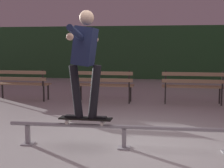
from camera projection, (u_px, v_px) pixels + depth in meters
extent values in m
plane|color=#ADAAA8|center=(125.00, 144.00, 4.68)|extent=(90.00, 90.00, 0.00)
cube|color=#2D5B33|center=(145.00, 52.00, 14.95)|extent=(24.00, 1.20, 2.49)
cylinder|color=#9E9EA3|center=(124.00, 127.00, 4.46)|extent=(3.47, 0.06, 0.06)
cube|color=#9E9EA3|center=(28.00, 135.00, 4.68)|extent=(0.06, 0.06, 0.29)
cube|color=#9E9EA3|center=(28.00, 144.00, 4.70)|extent=(0.18, 0.18, 0.01)
cube|color=#9E9EA3|center=(124.00, 139.00, 4.48)|extent=(0.06, 0.06, 0.29)
cube|color=#9E9EA3|center=(124.00, 148.00, 4.50)|extent=(0.18, 0.18, 0.01)
cube|color=black|center=(86.00, 118.00, 4.53)|extent=(0.79, 0.24, 0.02)
cube|color=black|center=(86.00, 118.00, 4.53)|extent=(0.77, 0.23, 0.00)
cube|color=#9E9EA3|center=(103.00, 120.00, 4.48)|extent=(0.06, 0.17, 0.02)
cube|color=#9E9EA3|center=(68.00, 119.00, 4.58)|extent=(0.06, 0.17, 0.02)
cylinder|color=beige|center=(102.00, 124.00, 4.41)|extent=(0.05, 0.03, 0.05)
cylinder|color=beige|center=(104.00, 121.00, 4.56)|extent=(0.05, 0.03, 0.05)
cylinder|color=beige|center=(67.00, 122.00, 4.50)|extent=(0.05, 0.03, 0.05)
cylinder|color=beige|center=(70.00, 120.00, 4.66)|extent=(0.05, 0.03, 0.05)
cube|color=black|center=(97.00, 117.00, 4.49)|extent=(0.27, 0.11, 0.03)
cube|color=black|center=(74.00, 116.00, 4.56)|extent=(0.27, 0.11, 0.03)
cylinder|color=black|center=(95.00, 92.00, 4.45)|extent=(0.21, 0.14, 0.79)
cylinder|color=black|center=(76.00, 91.00, 4.51)|extent=(0.21, 0.14, 0.79)
cube|color=#1E284C|center=(85.00, 46.00, 4.40)|extent=(0.35, 0.38, 0.57)
cylinder|color=#1E284C|center=(77.00, 34.00, 4.01)|extent=(0.12, 0.61, 0.21)
cylinder|color=#1E284C|center=(91.00, 36.00, 4.76)|extent=(0.12, 0.61, 0.21)
sphere|color=beige|center=(70.00, 37.00, 3.75)|extent=(0.09, 0.09, 0.09)
sphere|color=beige|center=(96.00, 40.00, 5.04)|extent=(0.09, 0.09, 0.09)
sphere|color=beige|center=(87.00, 18.00, 4.35)|extent=(0.21, 0.21, 0.21)
cube|color=#282623|center=(48.00, 92.00, 8.71)|extent=(0.04, 0.04, 0.44)
cube|color=#282623|center=(44.00, 94.00, 8.40)|extent=(0.04, 0.04, 0.44)
cube|color=#282623|center=(43.00, 78.00, 8.31)|extent=(0.04, 0.04, 0.44)
cube|color=#282623|center=(2.00, 91.00, 8.96)|extent=(0.04, 0.04, 0.44)
cube|color=#A38460|center=(24.00, 83.00, 8.79)|extent=(1.60, 0.16, 0.04)
cube|color=#A38460|center=(22.00, 84.00, 8.65)|extent=(1.60, 0.16, 0.04)
cube|color=#A38460|center=(20.00, 84.00, 8.51)|extent=(1.60, 0.16, 0.04)
cube|color=#A38460|center=(18.00, 79.00, 8.43)|extent=(1.60, 0.10, 0.09)
cube|color=#A38460|center=(18.00, 72.00, 8.40)|extent=(1.60, 0.10, 0.09)
cube|color=#282623|center=(131.00, 94.00, 8.40)|extent=(0.04, 0.04, 0.44)
cube|color=#282623|center=(129.00, 95.00, 8.09)|extent=(0.04, 0.04, 0.44)
cube|color=#282623|center=(129.00, 79.00, 8.00)|extent=(0.04, 0.04, 0.44)
cube|color=#282623|center=(81.00, 92.00, 8.65)|extent=(0.04, 0.04, 0.44)
cube|color=#282623|center=(78.00, 94.00, 8.33)|extent=(0.04, 0.04, 0.44)
cube|color=#282623|center=(77.00, 78.00, 8.24)|extent=(0.04, 0.04, 0.44)
cube|color=#A38460|center=(105.00, 85.00, 8.48)|extent=(1.60, 0.16, 0.04)
cube|color=#A38460|center=(104.00, 85.00, 8.34)|extent=(1.60, 0.16, 0.04)
cube|color=#A38460|center=(103.00, 86.00, 8.20)|extent=(1.60, 0.16, 0.04)
cube|color=#A38460|center=(103.00, 80.00, 8.11)|extent=(1.60, 0.10, 0.09)
cube|color=#A38460|center=(103.00, 73.00, 8.09)|extent=(1.60, 0.10, 0.09)
cube|color=#282623|center=(220.00, 95.00, 8.09)|extent=(0.04, 0.04, 0.44)
cube|color=#282623|center=(222.00, 97.00, 7.78)|extent=(0.04, 0.04, 0.44)
cube|color=#282623|center=(223.00, 80.00, 7.69)|extent=(0.04, 0.04, 0.44)
cube|color=#282623|center=(165.00, 94.00, 8.33)|extent=(0.04, 0.04, 0.44)
cube|color=#282623|center=(165.00, 96.00, 8.02)|extent=(0.04, 0.04, 0.44)
cube|color=#282623|center=(166.00, 79.00, 7.93)|extent=(0.04, 0.04, 0.44)
cube|color=#A38460|center=(192.00, 86.00, 8.16)|extent=(1.60, 0.16, 0.04)
cube|color=#A38460|center=(193.00, 87.00, 8.03)|extent=(1.60, 0.16, 0.04)
cube|color=#A38460|center=(193.00, 87.00, 7.89)|extent=(1.60, 0.16, 0.04)
cube|color=#A38460|center=(194.00, 81.00, 7.80)|extent=(1.60, 0.10, 0.09)
cube|color=#A38460|center=(194.00, 74.00, 7.78)|extent=(1.60, 0.10, 0.09)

